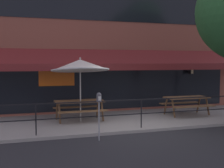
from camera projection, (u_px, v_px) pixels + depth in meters
The scene contains 8 objects.
ground_plane at pixel (145, 132), 10.20m from camera, with size 120.00×120.00×0.00m, color #232326.
patio_deck at pixel (123, 120), 12.09m from camera, with size 15.00×4.00×0.10m, color gray.
restaurant_building at pixel (106, 37), 13.95m from camera, with size 15.00×1.60×6.88m.
patio_railing at pixel (141, 107), 10.43m from camera, with size 13.84×0.04×0.97m.
picnic_table_left at pixel (79, 105), 11.68m from camera, with size 1.80×1.42×0.76m.
picnic_table_centre at pixel (187, 101), 12.91m from camera, with size 1.80×1.42×0.76m.
patio_umbrella_left at pixel (80, 65), 11.41m from camera, with size 2.14×2.14×2.40m.
parking_meter_near at pixel (99, 102), 9.03m from camera, with size 0.15×0.16×1.42m.
Camera 1 is at (-4.25, -9.18, 2.30)m, focal length 50.00 mm.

